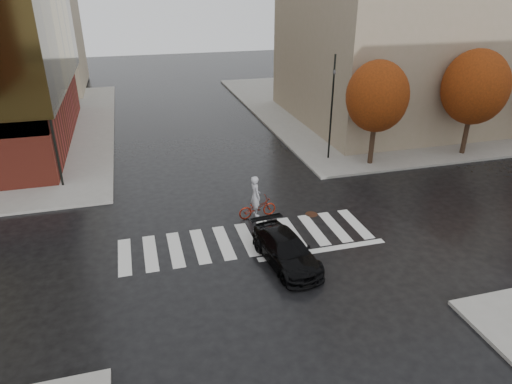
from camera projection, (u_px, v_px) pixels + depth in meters
ground at (250, 245)px, 20.67m from camera, size 120.00×120.00×0.00m
sidewalk_ne at (404, 103)px, 44.08m from camera, size 30.00×30.00×0.15m
crosswalk at (247, 239)px, 21.10m from camera, size 12.00×3.00×0.01m
building_ne_tan at (403, 4)px, 35.77m from camera, size 16.00×16.00×18.00m
tree_ne_a at (377, 97)px, 27.67m from camera, size 3.80×3.80×6.50m
tree_ne_b at (475, 87)px, 29.31m from camera, size 4.20×4.20×6.89m
sedan at (286, 250)px, 19.10m from camera, size 2.31×4.51×1.25m
cyclist at (257, 203)px, 22.77m from camera, size 2.03×0.91×2.24m
traffic_light_nw at (51, 123)px, 24.76m from camera, size 0.20×0.18×6.58m
traffic_light_ne at (332, 102)px, 28.77m from camera, size 0.16×0.18×6.67m
fire_hydrant at (42, 174)px, 26.73m from camera, size 0.25×0.25×0.71m
manhole at (311, 214)px, 23.33m from camera, size 0.71×0.71×0.01m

